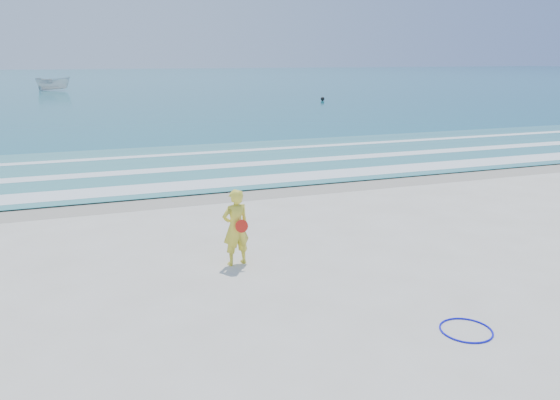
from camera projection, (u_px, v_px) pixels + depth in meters
name	position (u px, v px, depth m)	size (l,w,h in m)	color
ground	(368.00, 309.00, 9.56)	(400.00, 400.00, 0.00)	silver
wet_sand	(233.00, 192.00, 17.74)	(400.00, 2.40, 0.00)	#B2A893
ocean	(101.00, 80.00, 104.96)	(400.00, 190.00, 0.04)	#19727F
shallow	(201.00, 164.00, 22.27)	(400.00, 10.00, 0.01)	#59B7AD
foam_near	(223.00, 183.00, 18.91)	(400.00, 1.40, 0.01)	white
foam_mid	(205.00, 167.00, 21.54)	(400.00, 0.90, 0.01)	white
foam_far	(189.00, 154.00, 24.54)	(400.00, 0.60, 0.01)	white
hoop	(466.00, 330.00, 8.78)	(0.84, 0.84, 0.03)	#0B0DD3
boat	(53.00, 84.00, 70.45)	(1.73, 4.59, 1.77)	silver
buoy	(323.00, 99.00, 53.95)	(0.39, 0.39, 0.39)	black
woman	(236.00, 227.00, 11.42)	(0.66, 0.49, 1.64)	yellow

